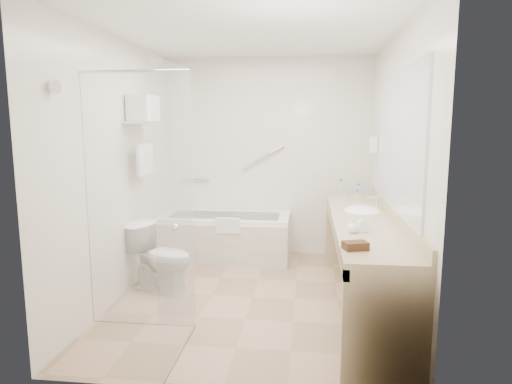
# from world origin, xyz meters

# --- Properties ---
(floor) EXTENTS (3.20, 3.20, 0.00)m
(floor) POSITION_xyz_m (0.00, 0.00, 0.00)
(floor) COLOR tan
(floor) RESTS_ON ground
(ceiling) EXTENTS (2.60, 3.20, 0.10)m
(ceiling) POSITION_xyz_m (0.00, 0.00, 2.50)
(ceiling) COLOR white
(ceiling) RESTS_ON wall_back
(wall_back) EXTENTS (2.60, 0.10, 2.50)m
(wall_back) POSITION_xyz_m (0.00, 1.60, 1.25)
(wall_back) COLOR silver
(wall_back) RESTS_ON ground
(wall_front) EXTENTS (2.60, 0.10, 2.50)m
(wall_front) POSITION_xyz_m (0.00, -1.60, 1.25)
(wall_front) COLOR silver
(wall_front) RESTS_ON ground
(wall_left) EXTENTS (0.10, 3.20, 2.50)m
(wall_left) POSITION_xyz_m (-1.30, 0.00, 1.25)
(wall_left) COLOR silver
(wall_left) RESTS_ON ground
(wall_right) EXTENTS (0.10, 3.20, 2.50)m
(wall_right) POSITION_xyz_m (1.30, 0.00, 1.25)
(wall_right) COLOR silver
(wall_right) RESTS_ON ground
(bathtub) EXTENTS (1.60, 0.73, 0.59)m
(bathtub) POSITION_xyz_m (-0.50, 1.24, 0.28)
(bathtub) COLOR white
(bathtub) RESTS_ON floor
(grab_bar_short) EXTENTS (0.40, 0.03, 0.03)m
(grab_bar_short) POSITION_xyz_m (-0.95, 1.56, 0.95)
(grab_bar_short) COLOR silver
(grab_bar_short) RESTS_ON wall_back
(grab_bar_long) EXTENTS (0.53, 0.03, 0.33)m
(grab_bar_long) POSITION_xyz_m (-0.05, 1.56, 1.25)
(grab_bar_long) COLOR silver
(grab_bar_long) RESTS_ON wall_back
(shower_enclosure) EXTENTS (0.96, 0.91, 2.11)m
(shower_enclosure) POSITION_xyz_m (-0.63, -0.93, 1.07)
(shower_enclosure) COLOR silver
(shower_enclosure) RESTS_ON floor
(towel_shelf) EXTENTS (0.24, 0.55, 0.81)m
(towel_shelf) POSITION_xyz_m (-1.17, 0.35, 1.75)
(towel_shelf) COLOR silver
(towel_shelf) RESTS_ON wall_left
(vanity_counter) EXTENTS (0.55, 2.70, 0.95)m
(vanity_counter) POSITION_xyz_m (1.02, -0.15, 0.64)
(vanity_counter) COLOR tan
(vanity_counter) RESTS_ON floor
(sink) EXTENTS (0.40, 0.52, 0.14)m
(sink) POSITION_xyz_m (1.05, 0.25, 0.82)
(sink) COLOR white
(sink) RESTS_ON vanity_counter
(faucet) EXTENTS (0.03, 0.03, 0.14)m
(faucet) POSITION_xyz_m (1.20, 0.25, 0.93)
(faucet) COLOR silver
(faucet) RESTS_ON vanity_counter
(mirror) EXTENTS (0.02, 2.00, 1.20)m
(mirror) POSITION_xyz_m (1.29, -0.15, 1.55)
(mirror) COLOR silver
(mirror) RESTS_ON wall_right
(hairdryer_unit) EXTENTS (0.08, 0.10, 0.18)m
(hairdryer_unit) POSITION_xyz_m (1.25, 1.05, 1.45)
(hairdryer_unit) COLOR white
(hairdryer_unit) RESTS_ON wall_right
(toilet) EXTENTS (0.78, 0.60, 0.67)m
(toilet) POSITION_xyz_m (-0.95, 0.11, 0.34)
(toilet) COLOR white
(toilet) RESTS_ON floor
(amenity_basket) EXTENTS (0.19, 0.15, 0.05)m
(amenity_basket) POSITION_xyz_m (0.85, -1.17, 0.88)
(amenity_basket) COLOR #412417
(amenity_basket) RESTS_ON vanity_counter
(soap_bottle_a) EXTENTS (0.10, 0.15, 0.06)m
(soap_bottle_a) POSITION_xyz_m (0.95, -0.67, 0.88)
(soap_bottle_a) COLOR white
(soap_bottle_a) RESTS_ON vanity_counter
(soap_bottle_b) EXTENTS (0.12, 0.13, 0.08)m
(soap_bottle_b) POSITION_xyz_m (0.88, -0.71, 0.89)
(soap_bottle_b) COLOR white
(soap_bottle_b) RESTS_ON vanity_counter
(water_bottle_left) EXTENTS (0.06, 0.06, 0.19)m
(water_bottle_left) POSITION_xyz_m (1.02, 0.36, 0.93)
(water_bottle_left) COLOR silver
(water_bottle_left) RESTS_ON vanity_counter
(water_bottle_mid) EXTENTS (0.07, 0.07, 0.22)m
(water_bottle_mid) POSITION_xyz_m (0.89, 0.91, 0.95)
(water_bottle_mid) COLOR silver
(water_bottle_mid) RESTS_ON vanity_counter
(water_bottle_right) EXTENTS (0.06, 0.06, 0.20)m
(water_bottle_right) POSITION_xyz_m (1.06, 0.70, 0.94)
(water_bottle_right) COLOR silver
(water_bottle_right) RESTS_ON vanity_counter
(drinking_glass_near) EXTENTS (0.07, 0.07, 0.09)m
(drinking_glass_near) POSITION_xyz_m (0.87, 0.22, 0.89)
(drinking_glass_near) COLOR silver
(drinking_glass_near) RESTS_ON vanity_counter
(drinking_glass_far) EXTENTS (0.08, 0.08, 0.08)m
(drinking_glass_far) POSITION_xyz_m (0.91, 0.60, 0.89)
(drinking_glass_far) COLOR silver
(drinking_glass_far) RESTS_ON vanity_counter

